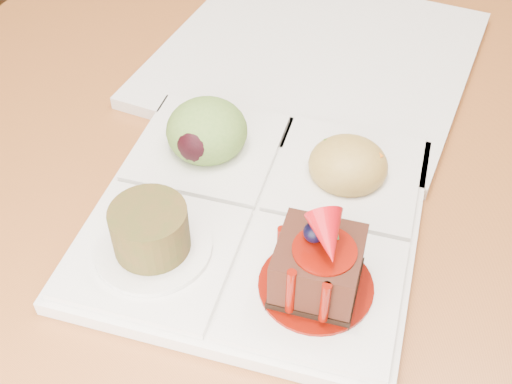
% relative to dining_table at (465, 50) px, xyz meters
% --- Properties ---
extents(ground, '(6.00, 6.00, 0.00)m').
position_rel_dining_table_xyz_m(ground, '(0.00, 0.00, -0.68)').
color(ground, '#512C17').
extents(dining_table, '(1.00, 1.80, 0.75)m').
position_rel_dining_table_xyz_m(dining_table, '(0.00, 0.00, 0.00)').
color(dining_table, '#A05C29').
rests_on(dining_table, ground).
extents(sampler_plate, '(0.26, 0.26, 0.09)m').
position_rel_dining_table_xyz_m(sampler_plate, '(-0.11, -0.41, 0.09)').
color(sampler_plate, silver).
rests_on(sampler_plate, dining_table).
extents(second_plate, '(0.30, 0.30, 0.01)m').
position_rel_dining_table_xyz_m(second_plate, '(-0.14, -0.19, 0.07)').
color(second_plate, silver).
rests_on(second_plate, dining_table).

